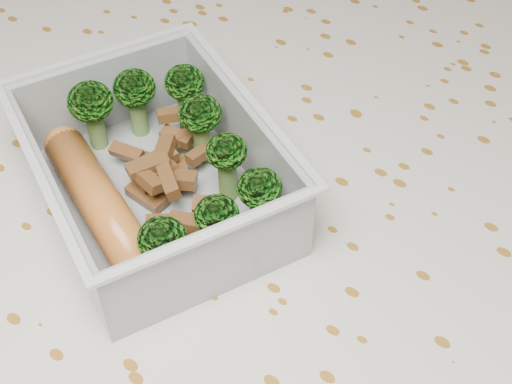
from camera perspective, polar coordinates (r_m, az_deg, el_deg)
The scene contains 6 objects.
dining_table at distance 0.53m, azimuth -0.22°, elevation -8.54°, with size 1.40×0.90×0.75m.
tablecloth at distance 0.49m, azimuth -0.24°, elevation -5.22°, with size 1.46×0.96×0.19m.
lunch_container at distance 0.46m, azimuth -8.03°, elevation 1.01°, with size 0.22×0.20×0.06m.
broccoli_florets at distance 0.45m, azimuth -6.33°, elevation 3.79°, with size 0.17×0.14×0.05m.
meat_pile at distance 0.46m, azimuth -6.83°, elevation 0.99°, with size 0.10×0.09×0.03m.
sausage at distance 0.45m, azimuth -12.19°, elevation -1.14°, with size 0.15×0.07×0.03m.
Camera 1 is at (0.19, -0.23, 1.11)m, focal length 50.00 mm.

